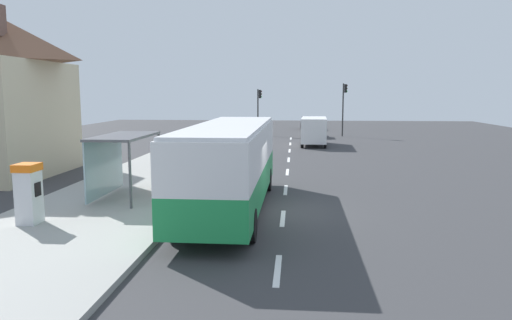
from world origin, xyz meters
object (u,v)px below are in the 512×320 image
object	(u,v)px
sedan_far	(309,123)
recycling_bin_orange	(175,184)
ticket_machine	(29,193)
white_van	(314,129)
traffic_light_far_side	(259,104)
bus	(230,162)
recycling_bin_red	(179,181)
traffic_light_near_side	(344,101)
sedan_near	(312,129)
bus_shelter	(117,150)

from	to	relation	value
sedan_far	recycling_bin_orange	bearing A→B (deg)	-99.32
ticket_machine	recycling_bin_orange	xyz separation A→B (m)	(3.58, 4.64, -0.52)
white_van	traffic_light_far_side	bearing A→B (deg)	118.57
white_van	sedan_far	world-z (taller)	white_van
recycling_bin_orange	traffic_light_far_side	size ratio (longest dim) A/B	0.20
sedan_far	traffic_light_far_side	size ratio (longest dim) A/B	0.95
bus	white_van	size ratio (longest dim) A/B	2.09
bus	recycling_bin_red	size ratio (longest dim) A/B	11.61
recycling_bin_red	traffic_light_near_side	bearing A→B (deg)	71.83
white_van	sedan_far	bearing A→B (deg)	89.69
bus	white_van	distance (m)	23.39
white_van	ticket_machine	size ratio (longest dim) A/B	2.72
bus	sedan_far	xyz separation A→B (m)	(4.01, 41.34, -1.05)
sedan_near	bus_shelter	size ratio (longest dim) A/B	1.10
sedan_far	bus_shelter	distance (m)	41.03
sedan_far	traffic_light_near_side	distance (m)	10.26
ticket_machine	traffic_light_far_side	bearing A→B (deg)	82.52
bus	traffic_light_far_side	size ratio (longest dim) A/B	2.34
recycling_bin_red	bus_shelter	size ratio (longest dim) A/B	0.24
recycling_bin_orange	bus_shelter	distance (m)	2.68
traffic_light_near_side	recycling_bin_red	bearing A→B (deg)	-108.17
recycling_bin_orange	white_van	bearing A→B (deg)	73.29
traffic_light_far_side	bus	bearing A→B (deg)	-87.58
traffic_light_near_side	sedan_near	bearing A→B (deg)	-161.60
sedan_near	bus_shelter	distance (m)	30.93
bus	traffic_light_far_side	xyz separation A→B (m)	(-1.39, 32.78, 1.31)
bus	recycling_bin_orange	size ratio (longest dim) A/B	11.61
ticket_machine	recycling_bin_red	world-z (taller)	ticket_machine
ticket_machine	traffic_light_near_side	xyz separation A→B (m)	(13.28, 34.88, 2.32)
ticket_machine	sedan_far	bearing A→B (deg)	77.17
traffic_light_near_side	traffic_light_far_side	world-z (taller)	traffic_light_near_side
sedan_far	sedan_near	bearing A→B (deg)	-89.99
white_van	recycling_bin_orange	bearing A→B (deg)	-106.71
ticket_machine	traffic_light_far_side	size ratio (longest dim) A/B	0.41
bus	ticket_machine	world-z (taller)	bus
sedan_near	traffic_light_near_side	distance (m)	4.32
bus	traffic_light_far_side	bearing A→B (deg)	92.42
bus	traffic_light_far_side	world-z (taller)	traffic_light_far_side
white_van	recycling_bin_orange	size ratio (longest dim) A/B	5.55
white_van	recycling_bin_orange	xyz separation A→B (m)	(-6.40, -21.31, -0.69)
sedan_near	recycling_bin_red	xyz separation A→B (m)	(-6.50, -28.48, -0.14)
sedan_near	traffic_light_far_side	world-z (taller)	traffic_light_far_side
traffic_light_far_side	bus_shelter	distance (m)	31.70
ticket_machine	bus_shelter	world-z (taller)	bus_shelter
ticket_machine	traffic_light_far_side	world-z (taller)	traffic_light_far_side
bus_shelter	sedan_near	bearing A→B (deg)	73.62
recycling_bin_orange	bus_shelter	xyz separation A→B (m)	(-2.21, -0.47, 1.44)
sedan_far	recycling_bin_red	bearing A→B (deg)	-99.48
ticket_machine	bus_shelter	distance (m)	4.49
ticket_machine	traffic_light_far_side	xyz separation A→B (m)	(4.68, 35.68, 1.98)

